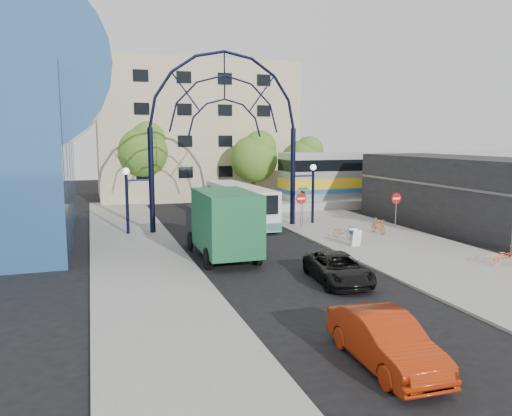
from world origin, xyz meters
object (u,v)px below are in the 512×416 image
object	(u,v)px
green_truck	(222,224)
bike_near_b	(378,226)
stop_sign	(301,202)
street_name_sign	(303,199)
tree_north_c	(305,158)
tree_north_a	(255,156)
train_car	(405,174)
gateway_arch	(225,104)
sandwich_board	(355,235)
bike_near_a	(344,232)
red_sedan	(385,340)
bike_far_a	(505,256)
tree_north_b	(143,149)
black_suv	(338,268)
city_bus	(240,204)
do_not_enter_sign	(396,202)

from	to	relation	value
green_truck	bike_near_b	distance (m)	11.54
stop_sign	street_name_sign	distance (m)	0.74
street_name_sign	green_truck	world-z (taller)	green_truck
stop_sign	tree_north_c	world-z (taller)	tree_north_c
tree_north_a	train_car	bearing A→B (deg)	-15.80
gateway_arch	sandwich_board	xyz separation A→B (m)	(5.60, -8.02, -7.81)
tree_north_a	tree_north_c	distance (m)	6.33
tree_north_a	bike_near_a	size ratio (longest dim) A/B	4.42
red_sedan	bike_far_a	world-z (taller)	red_sedan
street_name_sign	green_truck	xyz separation A→B (m)	(-7.46, -6.26, -0.32)
gateway_arch	green_truck	size ratio (longest dim) A/B	1.89
red_sedan	bike_near_b	xyz separation A→B (m)	(10.09, 16.49, -0.11)
gateway_arch	tree_north_b	world-z (taller)	gateway_arch
street_name_sign	black_suv	world-z (taller)	street_name_sign
bike_near_b	train_car	bearing A→B (deg)	48.24
bike_near_b	tree_north_c	bearing A→B (deg)	78.88
city_bus	green_truck	size ratio (longest dim) A/B	1.44
gateway_arch	tree_north_b	bearing A→B (deg)	103.68
black_suv	street_name_sign	bearing A→B (deg)	79.98
tree_north_b	do_not_enter_sign	bearing A→B (deg)	-53.26
sandwich_board	red_sedan	world-z (taller)	red_sedan
tree_north_c	bike_near_a	size ratio (longest dim) A/B	4.10
stop_sign	sandwich_board	world-z (taller)	stop_sign
do_not_enter_sign	street_name_sign	bearing A→B (deg)	155.84
train_car	green_truck	distance (m)	27.24
street_name_sign	sandwich_board	bearing A→B (deg)	-86.54
green_truck	do_not_enter_sign	bearing A→B (deg)	15.87
red_sedan	bike_far_a	xyz separation A→B (m)	(11.56, 7.37, -0.16)
gateway_arch	green_truck	world-z (taller)	gateway_arch
red_sedan	green_truck	bearing A→B (deg)	96.48
tree_north_b	city_bus	bearing A→B (deg)	-68.24
green_truck	sandwich_board	bearing A→B (deg)	-2.19
do_not_enter_sign	bike_far_a	xyz separation A→B (m)	(-0.60, -10.24, -1.40)
gateway_arch	sandwich_board	distance (m)	12.52
city_bus	bike_near_a	world-z (taller)	city_bus
stop_sign	tree_north_c	bearing A→B (deg)	65.31
gateway_arch	bike_near_b	xyz separation A→B (m)	(8.93, -5.12, -7.93)
gateway_arch	city_bus	world-z (taller)	gateway_arch
stop_sign	bike_near_b	world-z (taller)	stop_sign
sandwich_board	bike_near_a	size ratio (longest dim) A/B	0.62
black_suv	tree_north_a	bearing A→B (deg)	86.48
sandwich_board	red_sedan	bearing A→B (deg)	-116.45
do_not_enter_sign	black_suv	world-z (taller)	do_not_enter_sign
do_not_enter_sign	bike_near_b	bearing A→B (deg)	-151.58
stop_sign	green_truck	world-z (taller)	green_truck
tree_north_a	city_bus	size ratio (longest dim) A/B	0.67
tree_north_c	tree_north_b	bearing A→B (deg)	172.88
bike_far_a	bike_near_a	bearing A→B (deg)	33.18
sandwich_board	tree_north_a	distance (m)	20.33
tree_north_c	bike_far_a	distance (m)	28.46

